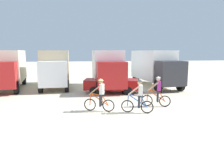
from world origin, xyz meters
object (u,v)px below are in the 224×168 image
object	(u,v)px
box_truck_cream_rv	(7,68)
box_truck_avon_van	(107,67)
box_truck_white_box	(155,66)
cyclist_near_camera	(157,93)
box_truck_tan_camper	(55,67)
cyclist_cowboy_hat	(138,97)
sedan_parked	(112,82)
cyclist_orange_shirt	(100,96)

from	to	relation	value
box_truck_cream_rv	box_truck_avon_van	bearing A→B (deg)	-7.13
box_truck_white_box	cyclist_near_camera	bearing A→B (deg)	-108.87
box_truck_tan_camper	cyclist_cowboy_hat	size ratio (longest dim) A/B	3.75
sedan_parked	cyclist_near_camera	world-z (taller)	cyclist_near_camera
box_truck_avon_van	box_truck_white_box	distance (m)	4.57
cyclist_cowboy_hat	box_truck_avon_van	bearing A→B (deg)	94.46
cyclist_near_camera	box_truck_white_box	bearing A→B (deg)	71.13
box_truck_cream_rv	box_truck_tan_camper	distance (m)	4.04
cyclist_orange_shirt	box_truck_cream_rv	bearing A→B (deg)	130.90
box_truck_cream_rv	box_truck_avon_van	distance (m)	8.69
box_truck_avon_van	sedan_parked	size ratio (longest dim) A/B	1.52
box_truck_white_box	cyclist_cowboy_hat	world-z (taller)	box_truck_white_box
box_truck_tan_camper	box_truck_white_box	xyz separation A→B (m)	(9.15, -1.07, 0.00)
box_truck_avon_van	cyclist_near_camera	xyz separation A→B (m)	(2.08, -6.78, -1.03)
box_truck_cream_rv	sedan_parked	bearing A→B (deg)	-20.35
box_truck_white_box	box_truck_tan_camper	bearing A→B (deg)	173.33
box_truck_tan_camper	cyclist_orange_shirt	xyz separation A→B (m)	(3.24, -8.81, -1.03)
box_truck_tan_camper	box_truck_white_box	distance (m)	9.22
sedan_parked	cyclist_orange_shirt	xyz separation A→B (m)	(-1.45, -5.14, -0.04)
box_truck_tan_camper	sedan_parked	bearing A→B (deg)	-38.04
box_truck_cream_rv	box_truck_avon_van	world-z (taller)	same
cyclist_orange_shirt	cyclist_near_camera	size ratio (longest dim) A/B	1.00
box_truck_tan_camper	cyclist_orange_shirt	size ratio (longest dim) A/B	3.75
box_truck_white_box	cyclist_orange_shirt	xyz separation A→B (m)	(-5.92, -7.74, -1.03)
box_truck_avon_van	box_truck_tan_camper	bearing A→B (deg)	161.75
cyclist_cowboy_hat	sedan_parked	bearing A→B (deg)	95.30
box_truck_white_box	sedan_parked	world-z (taller)	box_truck_white_box
box_truck_tan_camper	sedan_parked	size ratio (longest dim) A/B	1.53
sedan_parked	box_truck_tan_camper	bearing A→B (deg)	141.96
box_truck_white_box	cyclist_orange_shirt	world-z (taller)	box_truck_white_box
box_truck_avon_van	cyclist_orange_shirt	size ratio (longest dim) A/B	3.73
box_truck_cream_rv	cyclist_orange_shirt	size ratio (longest dim) A/B	3.84
box_truck_tan_camper	sedan_parked	distance (m)	6.03
box_truck_tan_camper	box_truck_white_box	bearing A→B (deg)	-6.67
cyclist_cowboy_hat	cyclist_near_camera	world-z (taller)	same
box_truck_avon_van	cyclist_near_camera	distance (m)	7.16
cyclist_orange_shirt	cyclist_near_camera	bearing A→B (deg)	8.51
box_truck_avon_van	cyclist_near_camera	bearing A→B (deg)	-72.92
box_truck_avon_van	cyclist_orange_shirt	world-z (taller)	box_truck_avon_van
box_truck_cream_rv	cyclist_orange_shirt	xyz separation A→B (m)	(7.25, -8.37, -1.03)
box_truck_tan_camper	cyclist_near_camera	world-z (taller)	box_truck_tan_camper
box_truck_white_box	cyclist_cowboy_hat	size ratio (longest dim) A/B	3.82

